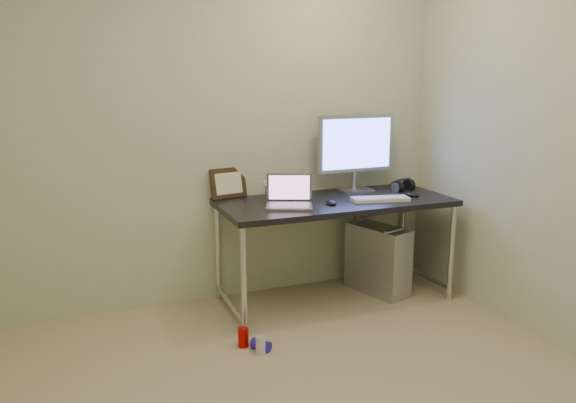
{
  "coord_description": "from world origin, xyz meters",
  "views": [
    {
      "loc": [
        -0.92,
        -2.1,
        1.6
      ],
      "look_at": [
        0.32,
        1.04,
        0.85
      ],
      "focal_mm": 35.0,
      "sensor_mm": 36.0,
      "label": 1
    }
  ],
  "objects": [
    {
      "name": "mouse_left",
      "position": [
        0.72,
        1.26,
        0.77
      ],
      "size": [
        0.07,
        0.11,
        0.04
      ],
      "primitive_type": "ellipsoid",
      "rotation": [
        0.0,
        0.0,
        -0.06
      ],
      "color": "black",
      "rests_on": "desk"
    },
    {
      "name": "webcam",
      "position": [
        0.4,
        1.68,
        0.84
      ],
      "size": [
        0.04,
        0.03,
        0.12
      ],
      "rotation": [
        0.0,
        0.0,
        0.07
      ],
      "color": "silver",
      "rests_on": "desk"
    },
    {
      "name": "cable_b",
      "position": [
        1.23,
        1.68,
        0.38
      ],
      "size": [
        0.02,
        0.11,
        0.71
      ],
      "primitive_type": "cylinder",
      "rotation": [
        0.14,
        0.0,
        0.09
      ],
      "color": "black",
      "rests_on": "ground"
    },
    {
      "name": "can_red",
      "position": [
        -0.02,
        0.92,
        0.06
      ],
      "size": [
        0.08,
        0.08,
        0.12
      ],
      "primitive_type": "cylinder",
      "rotation": [
        0.0,
        0.0,
        -0.17
      ],
      "color": "#B10805",
      "rests_on": "ground"
    },
    {
      "name": "picture_frame",
      "position": [
        0.13,
        1.73,
        0.86
      ],
      "size": [
        0.28,
        0.13,
        0.22
      ],
      "primitive_type": "cube",
      "rotation": [
        -0.21,
        0.0,
        0.22
      ],
      "color": "black",
      "rests_on": "desk"
    },
    {
      "name": "wall_back",
      "position": [
        0.0,
        1.75,
        1.25
      ],
      "size": [
        3.5,
        0.02,
        2.5
      ],
      "primitive_type": "cube",
      "color": "beige",
      "rests_on": "ground"
    },
    {
      "name": "monitor",
      "position": [
        1.09,
        1.61,
        1.09
      ],
      "size": [
        0.62,
        0.18,
        0.58
      ],
      "rotation": [
        0.0,
        0.0,
        0.02
      ],
      "color": "#A3A4AA",
      "rests_on": "desk"
    },
    {
      "name": "tower_computer",
      "position": [
        1.19,
        1.4,
        0.26
      ],
      "size": [
        0.35,
        0.53,
        0.54
      ],
      "rotation": [
        0.0,
        0.0,
        0.31
      ],
      "color": "silver",
      "rests_on": "ground"
    },
    {
      "name": "can_blue",
      "position": [
        0.06,
        0.83,
        0.03
      ],
      "size": [
        0.12,
        0.13,
        0.07
      ],
      "primitive_type": "cylinder",
      "rotation": [
        1.57,
        0.0,
        0.61
      ],
      "color": "#261BC0",
      "rests_on": "ground"
    },
    {
      "name": "keyboard",
      "position": [
        1.1,
        1.24,
        0.76
      ],
      "size": [
        0.42,
        0.21,
        0.02
      ],
      "primitive_type": "cube",
      "rotation": [
        0.0,
        0.0,
        -0.2
      ],
      "color": "silver",
      "rests_on": "desk"
    },
    {
      "name": "laptop",
      "position": [
        0.44,
        1.32,
        0.8
      ],
      "size": [
        0.38,
        0.35,
        0.21
      ],
      "rotation": [
        0.0,
        0.0,
        -0.39
      ],
      "color": "#A3A4AA",
      "rests_on": "desk"
    },
    {
      "name": "mouse_right",
      "position": [
        1.39,
        1.28,
        0.77
      ],
      "size": [
        0.1,
        0.13,
        0.04
      ],
      "primitive_type": "ellipsoid",
      "rotation": [
        0.0,
        0.0,
        0.35
      ],
      "color": "black",
      "rests_on": "desk"
    },
    {
      "name": "can_white",
      "position": [
        0.04,
        0.79,
        0.05
      ],
      "size": [
        0.06,
        0.06,
        0.11
      ],
      "primitive_type": "cylinder",
      "rotation": [
        0.0,
        0.0,
        -0.04
      ],
      "color": "silver",
      "rests_on": "ground"
    },
    {
      "name": "cable_a",
      "position": [
        1.14,
        1.7,
        0.4
      ],
      "size": [
        0.01,
        0.16,
        0.69
      ],
      "primitive_type": "cylinder",
      "rotation": [
        0.21,
        0.0,
        0.0
      ],
      "color": "black",
      "rests_on": "ground"
    },
    {
      "name": "headphones",
      "position": [
        1.45,
        1.5,
        0.78
      ],
      "size": [
        0.19,
        0.11,
        0.11
      ],
      "rotation": [
        0.0,
        0.0,
        0.24
      ],
      "color": "black",
      "rests_on": "desk"
    },
    {
      "name": "desk",
      "position": [
        0.82,
        1.39,
        0.67
      ],
      "size": [
        1.65,
        0.72,
        0.75
      ],
      "color": "black",
      "rests_on": "ground"
    }
  ]
}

